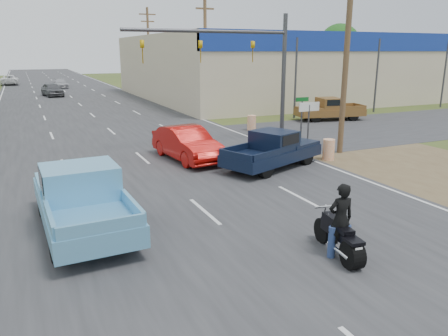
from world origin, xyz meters
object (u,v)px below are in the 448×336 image
brown_pickup (328,109)px  distant_car_white (10,80)px  red_convertible (187,144)px  distant_car_grey (52,90)px  distant_car_silver (61,83)px  motorcycle (340,239)px  rider (340,223)px  blue_pickup (81,197)px  navy_pickup (274,149)px

brown_pickup → distant_car_white: (-22.20, 48.41, -0.10)m
red_convertible → brown_pickup: (13.83, 7.24, 0.06)m
distant_car_grey → distant_car_silver: bearing=71.1°
motorcycle → brown_pickup: bearing=61.7°
rider → distant_car_grey: size_ratio=0.41×
brown_pickup → distant_car_grey: (-17.52, 27.45, -0.08)m
distant_car_grey → distant_car_silver: distant_car_grey is taller
motorcycle → rider: (0.01, 0.06, 0.42)m
blue_pickup → brown_pickup: size_ratio=1.10×
navy_pickup → brown_pickup: size_ratio=1.01×
motorcycle → rider: 0.43m
rider → distant_car_white: size_ratio=0.35×
rider → distant_car_grey: (-3.69, 45.83, -0.16)m
distant_car_grey → distant_car_silver: (1.84, 11.57, -0.13)m
blue_pickup → distant_car_silver: size_ratio=1.33×
navy_pickup → distant_car_white: 59.63m
brown_pickup → distant_car_white: brown_pickup is taller
motorcycle → distant_car_white: bearing=105.8°
navy_pickup → distant_car_silver: 49.38m
blue_pickup → red_convertible: bearing=47.2°
motorcycle → navy_pickup: navy_pickup is taller
red_convertible → distant_car_silver: bearing=85.5°
navy_pickup → distant_car_white: navy_pickup is taller
motorcycle → distant_car_grey: distant_car_grey is taller
distant_car_silver → distant_car_grey: bearing=-99.9°
motorcycle → distant_car_silver: distant_car_silver is taller
navy_pickup → distant_car_white: (-11.43, 58.52, -0.10)m
red_convertible → distant_car_white: size_ratio=0.90×
motorcycle → red_convertible: bearing=98.6°
motorcycle → brown_pickup: (13.84, 18.44, 0.34)m
navy_pickup → rider: bearing=-42.1°
red_convertible → rider: 11.14m
distant_car_silver → rider: bearing=-89.0°
rider → brown_pickup: size_ratio=0.35×
blue_pickup → distant_car_silver: (3.76, 52.78, -0.33)m
motorcycle → navy_pickup: bearing=78.4°
motorcycle → distant_car_white: distant_car_white is taller
distant_car_white → distant_car_grey: bearing=103.1°
red_convertible → brown_pickup: brown_pickup is taller
red_convertible → distant_car_white: (-8.38, 55.65, -0.05)m
distant_car_white → rider: bearing=97.7°
distant_car_white → distant_car_silver: bearing=125.3°
blue_pickup → distant_car_white: (-2.77, 62.16, -0.23)m
red_convertible → navy_pickup: size_ratio=0.89×
rider → distant_car_silver: bearing=-79.5°
navy_pickup → distant_car_white: bearing=169.2°
rider → blue_pickup: (-5.61, 4.62, 0.04)m
distant_car_grey → distant_car_white: size_ratio=0.85×
navy_pickup → distant_car_silver: size_ratio=1.22×
red_convertible → distant_car_grey: bearing=89.3°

